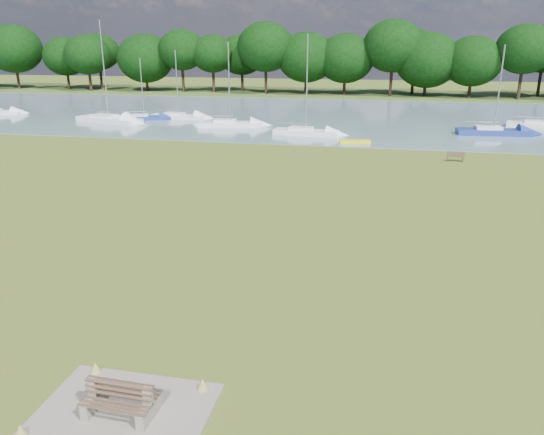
% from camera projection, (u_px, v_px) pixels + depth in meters
% --- Properties ---
extents(ground, '(220.00, 220.00, 0.00)m').
position_uv_depth(ground, '(257.00, 228.00, 25.90)').
color(ground, brown).
extents(river, '(220.00, 40.00, 0.10)m').
position_uv_depth(river, '(337.00, 116.00, 64.90)').
color(river, slate).
rests_on(river, ground).
extents(far_bank, '(220.00, 20.00, 0.40)m').
position_uv_depth(far_bank, '(353.00, 94.00, 92.76)').
color(far_bank, '#4C6626').
rests_on(far_bank, ground).
extents(concrete_pad, '(4.20, 3.20, 0.10)m').
position_uv_depth(concrete_pad, '(123.00, 414.00, 12.88)').
color(concrete_pad, gray).
rests_on(concrete_pad, ground).
extents(bench_pair, '(1.77, 1.07, 0.93)m').
position_uv_depth(bench_pair, '(121.00, 399.00, 12.75)').
color(bench_pair, gray).
rests_on(bench_pair, concrete_pad).
extents(riverbank_bench, '(1.32, 0.47, 0.80)m').
position_uv_depth(riverbank_bench, '(455.00, 156.00, 40.22)').
color(riverbank_bench, brown).
rests_on(riverbank_bench, ground).
extents(kayak, '(2.83, 1.17, 0.28)m').
position_uv_depth(kayak, '(355.00, 141.00, 47.48)').
color(kayak, yellow).
rests_on(kayak, river).
extents(tree_line, '(125.30, 9.96, 12.06)m').
position_uv_depth(tree_line, '(297.00, 52.00, 88.64)').
color(tree_line, black).
rests_on(tree_line, far_bank).
extents(sailboat_0, '(5.55, 3.33, 6.93)m').
position_uv_depth(sailboat_0, '(143.00, 116.00, 61.46)').
color(sailboat_0, navy).
rests_on(sailboat_0, river).
extents(sailboat_1, '(7.03, 2.41, 8.38)m').
position_uv_depth(sailboat_1, '(493.00, 130.00, 51.48)').
color(sailboat_1, navy).
rests_on(sailboat_1, river).
extents(sailboat_3, '(6.95, 3.20, 8.65)m').
position_uv_depth(sailboat_3, '(229.00, 122.00, 56.37)').
color(sailboat_3, white).
rests_on(sailboat_3, river).
extents(sailboat_4, '(6.71, 2.10, 7.74)m').
position_uv_depth(sailboat_4, '(178.00, 115.00, 62.51)').
color(sailboat_4, white).
rests_on(sailboat_4, river).
extents(sailboat_5, '(8.60, 4.83, 10.89)m').
position_uv_depth(sailboat_5, '(108.00, 118.00, 59.64)').
color(sailboat_5, white).
rests_on(sailboat_5, river).
extents(sailboat_6, '(6.45, 2.48, 9.34)m').
position_uv_depth(sailboat_6, '(305.00, 130.00, 51.44)').
color(sailboat_6, white).
rests_on(sailboat_6, river).
extents(sailboat_7, '(7.41, 3.51, 9.45)m').
position_uv_depth(sailboat_7, '(542.00, 124.00, 55.85)').
color(sailboat_7, white).
rests_on(sailboat_7, river).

